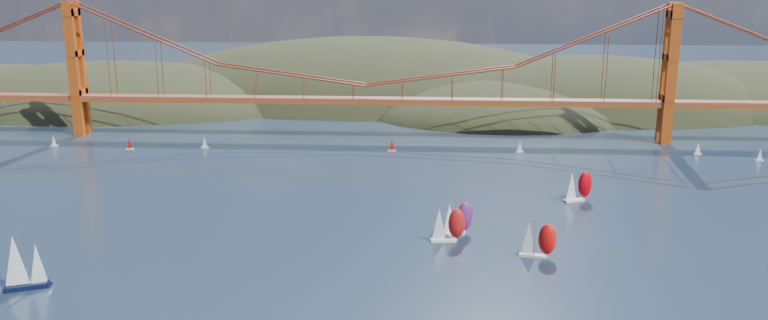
{
  "coord_description": "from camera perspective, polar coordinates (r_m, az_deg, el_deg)",
  "views": [
    {
      "loc": [
        26.63,
        -120.24,
        66.55
      ],
      "look_at": [
        13.21,
        90.0,
        13.45
      ],
      "focal_mm": 35.0,
      "sensor_mm": 36.0,
      "label": 1
    }
  ],
  "objects": [
    {
      "name": "distant_boat_4",
      "position": [
        303.58,
        22.81,
        0.83
      ],
      "size": [
        3.0,
        2.0,
        4.7
      ],
      "color": "silver",
      "rests_on": "ground"
    },
    {
      "name": "racer_rwb",
      "position": [
        195.5,
        5.57,
        -4.39
      ],
      "size": [
        8.72,
        5.87,
        9.76
      ],
      "rotation": [
        0.0,
        0.0,
        0.39
      ],
      "color": "white",
      "rests_on": "ground"
    },
    {
      "name": "bridge",
      "position": [
        303.52,
        -1.75,
        7.65
      ],
      "size": [
        552.0,
        12.0,
        55.0
      ],
      "color": "brown",
      "rests_on": "ground"
    },
    {
      "name": "headlands",
      "position": [
        406.7,
        6.17,
        2.86
      ],
      "size": [
        725.0,
        225.0,
        96.0
      ],
      "color": "black",
      "rests_on": "ground"
    },
    {
      "name": "sloop_navy",
      "position": [
        179.33,
        -25.87,
        -7.06
      ],
      "size": [
        9.39,
        7.17,
        13.71
      ],
      "rotation": [
        0.0,
        0.0,
        0.4
      ],
      "color": "black",
      "rests_on": "ground"
    },
    {
      "name": "distant_boat_8",
      "position": [
        287.81,
        10.3,
        1.04
      ],
      "size": [
        3.0,
        2.0,
        4.7
      ],
      "color": "silver",
      "rests_on": "ground"
    },
    {
      "name": "racer_0",
      "position": [
        190.1,
        4.85,
        -4.89
      ],
      "size": [
        8.81,
        4.07,
        9.96
      ],
      "rotation": [
        0.0,
        0.0,
        0.12
      ],
      "color": "white",
      "rests_on": "ground"
    },
    {
      "name": "distant_boat_3",
      "position": [
        298.44,
        -13.52,
        1.34
      ],
      "size": [
        3.0,
        2.0,
        4.7
      ],
      "color": "silver",
      "rests_on": "ground"
    },
    {
      "name": "distant_boat_1",
      "position": [
        320.61,
        -23.87,
        1.38
      ],
      "size": [
        3.0,
        2.0,
        4.7
      ],
      "color": "silver",
      "rests_on": "ground"
    },
    {
      "name": "racer_3",
      "position": [
        229.72,
        14.56,
        -1.91
      ],
      "size": [
        9.13,
        6.33,
        10.23
      ],
      "rotation": [
        0.0,
        0.0,
        0.41
      ],
      "color": "white",
      "rests_on": "ground"
    },
    {
      "name": "distant_boat_9",
      "position": [
        285.23,
        0.6,
        1.15
      ],
      "size": [
        3.0,
        2.0,
        4.7
      ],
      "color": "silver",
      "rests_on": "ground"
    },
    {
      "name": "distant_boat_2",
      "position": [
        304.22,
        -18.83,
        1.21
      ],
      "size": [
        3.0,
        2.0,
        4.7
      ],
      "color": "silver",
      "rests_on": "ground"
    },
    {
      "name": "racer_1",
      "position": [
        183.04,
        11.61,
        -5.93
      ],
      "size": [
        8.71,
        4.27,
        9.81
      ],
      "rotation": [
        0.0,
        0.0,
        -0.16
      ],
      "color": "silver",
      "rests_on": "ground"
    },
    {
      "name": "distant_boat_5",
      "position": [
        302.24,
        26.73,
        0.36
      ],
      "size": [
        3.0,
        2.0,
        4.7
      ],
      "color": "silver",
      "rests_on": "ground"
    }
  ]
}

